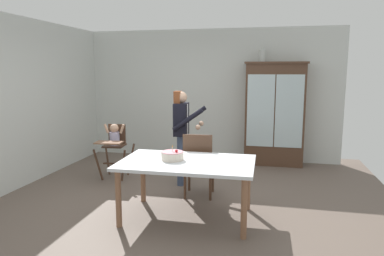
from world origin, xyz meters
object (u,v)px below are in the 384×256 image
dining_table (187,167)px  birthday_cake (172,156)px  ceramic_vase (263,56)px  adult_person (182,126)px  dining_chair_far_side (198,161)px  china_cabinet (274,114)px  high_chair_with_toddler (114,141)px

dining_table → birthday_cake: (-0.19, 0.02, 0.14)m
ceramic_vase → dining_table: bearing=-105.4°
adult_person → dining_chair_far_side: (0.39, -0.57, -0.41)m
ceramic_vase → china_cabinet: bearing=-0.8°
ceramic_vase → adult_person: bearing=-126.7°
china_cabinet → birthday_cake: china_cabinet is taller
china_cabinet → adult_person: china_cabinet is taller
high_chair_with_toddler → dining_table: (1.62, -1.39, 0.00)m
ceramic_vase → dining_table: (-0.81, -2.93, -1.48)m
ceramic_vase → high_chair_with_toddler: ceramic_vase is taller
adult_person → dining_table: size_ratio=0.92×
china_cabinet → dining_table: 3.14m
dining_table → birthday_cake: bearing=174.8°
china_cabinet → birthday_cake: 3.18m
adult_person → birthday_cake: size_ratio=5.47×
adult_person → china_cabinet: bearing=-45.9°
adult_person → birthday_cake: bearing=-174.5°
china_cabinet → high_chair_with_toddler: size_ratio=2.13×
china_cabinet → dining_table: china_cabinet is taller
birthday_cake → dining_chair_far_side: 0.78m
birthday_cake → china_cabinet: bearing=66.6°
ceramic_vase → dining_chair_far_side: bearing=-110.3°
adult_person → high_chair_with_toddler: bearing=82.5°
adult_person → ceramic_vase: bearing=-40.3°
dining_table → dining_chair_far_side: bearing=90.5°
china_cabinet → dining_chair_far_side: (-1.07, -2.19, -0.46)m
ceramic_vase → birthday_cake: ceramic_vase is taller
high_chair_with_toddler → dining_chair_far_side: size_ratio=0.99×
birthday_cake → dining_chair_far_side: dining_chair_far_side is taller
ceramic_vase → dining_table: ceramic_vase is taller
china_cabinet → high_chair_with_toddler: china_cabinet is taller
ceramic_vase → high_chair_with_toddler: (-2.43, -1.54, -1.49)m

